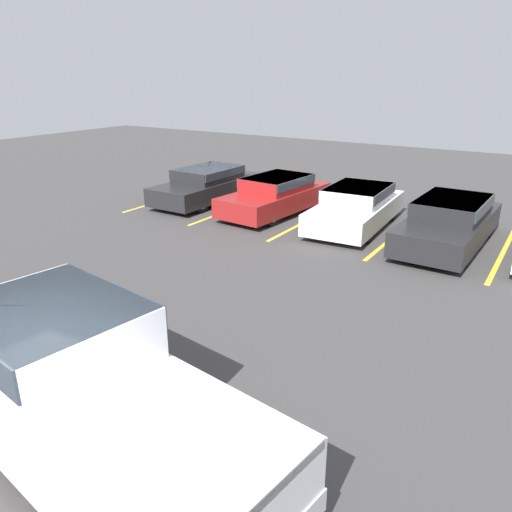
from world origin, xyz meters
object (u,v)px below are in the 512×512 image
object	(u,v)px
pickup_truck	(71,383)
parked_sedan_a	(207,184)
parked_sedan_c	(357,206)
parked_sedan_d	(450,221)
parked_sedan_b	(276,194)

from	to	relation	value
pickup_truck	parked_sedan_a	size ratio (longest dim) A/B	1.38
parked_sedan_c	parked_sedan_d	world-z (taller)	parked_sedan_d
parked_sedan_b	parked_sedan_d	world-z (taller)	parked_sedan_d
parked_sedan_b	parked_sedan_c	bearing A→B (deg)	94.73
parked_sedan_a	parked_sedan_d	size ratio (longest dim) A/B	0.95
pickup_truck	parked_sedan_a	world-z (taller)	pickup_truck
pickup_truck	parked_sedan_d	bearing A→B (deg)	86.97
parked_sedan_b	parked_sedan_c	distance (m)	2.84
parked_sedan_a	parked_sedan_c	world-z (taller)	same
parked_sedan_d	parked_sedan_c	bearing A→B (deg)	-94.14
pickup_truck	parked_sedan_d	size ratio (longest dim) A/B	1.31
pickup_truck	parked_sedan_c	bearing A→B (deg)	101.65
pickup_truck	parked_sedan_b	xyz separation A→B (m)	(-3.51, 10.92, -0.27)
parked_sedan_b	parked_sedan_c	xyz separation A→B (m)	(2.84, 0.00, -0.00)
parked_sedan_d	pickup_truck	bearing A→B (deg)	-9.54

